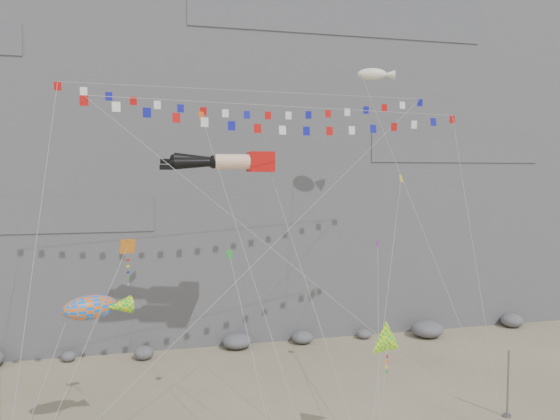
# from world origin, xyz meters

# --- Properties ---
(cliff) EXTENTS (80.00, 28.00, 50.00)m
(cliff) POSITION_xyz_m (0.00, 32.00, 25.00)
(cliff) COLOR slate
(cliff) RESTS_ON ground
(talus_boulders) EXTENTS (60.00, 3.00, 1.20)m
(talus_boulders) POSITION_xyz_m (0.00, 17.00, 0.60)
(talus_boulders) COLOR slate
(talus_boulders) RESTS_ON ground
(anchor_pole_right) EXTENTS (0.12, 0.12, 4.29)m
(anchor_pole_right) POSITION_xyz_m (14.31, -0.66, 2.15)
(anchor_pole_right) COLOR slate
(anchor_pole_right) RESTS_ON ground
(legs_kite) EXTENTS (9.23, 16.85, 22.35)m
(legs_kite) POSITION_xyz_m (-2.02, 7.55, 16.18)
(legs_kite) COLOR red
(legs_kite) RESTS_ON ground
(flag_banner_upper) EXTENTS (27.62, 13.48, 28.49)m
(flag_banner_upper) POSITION_xyz_m (0.10, 8.49, 21.17)
(flag_banner_upper) COLOR red
(flag_banner_upper) RESTS_ON ground
(flag_banner_lower) EXTENTS (24.42, 8.47, 23.18)m
(flag_banner_lower) POSITION_xyz_m (1.42, 3.21, 19.49)
(flag_banner_lower) COLOR red
(flag_banner_lower) RESTS_ON ground
(harlequin_kite) EXTENTS (5.87, 7.47, 13.90)m
(harlequin_kite) POSITION_xyz_m (-8.75, 1.99, 11.21)
(harlequin_kite) COLOR red
(harlequin_kite) RESTS_ON ground
(fish_windsock) EXTENTS (5.98, 5.06, 9.68)m
(fish_windsock) POSITION_xyz_m (-10.70, 0.84, 8.14)
(fish_windsock) COLOR #FF640D
(fish_windsock) RESTS_ON ground
(delta_kite) EXTENTS (3.49, 4.28, 8.18)m
(delta_kite) POSITION_xyz_m (4.65, -3.51, 6.43)
(delta_kite) COLOR yellow
(delta_kite) RESTS_ON ground
(blimp_windsock) EXTENTS (4.59, 14.56, 26.94)m
(blimp_windsock) POSITION_xyz_m (9.72, 10.45, 23.10)
(blimp_windsock) COLOR white
(blimp_windsock) RESTS_ON ground
(small_kite_a) EXTENTS (4.97, 13.31, 23.33)m
(small_kite_a) POSITION_xyz_m (-3.91, 6.86, 18.89)
(small_kite_a) COLOR #FA5B15
(small_kite_a) RESTS_ON ground
(small_kite_b) EXTENTS (5.74, 12.58, 16.60)m
(small_kite_b) POSITION_xyz_m (8.22, 5.75, 10.13)
(small_kite_b) COLOR purple
(small_kite_b) RESTS_ON ground
(small_kite_c) EXTENTS (1.80, 10.06, 14.17)m
(small_kite_c) POSITION_xyz_m (-2.87, 2.09, 10.38)
(small_kite_c) COLOR green
(small_kite_c) RESTS_ON ground
(small_kite_d) EXTENTS (10.41, 16.70, 23.94)m
(small_kite_d) POSITION_xyz_m (11.21, 8.33, 14.76)
(small_kite_d) COLOR yellow
(small_kite_d) RESTS_ON ground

